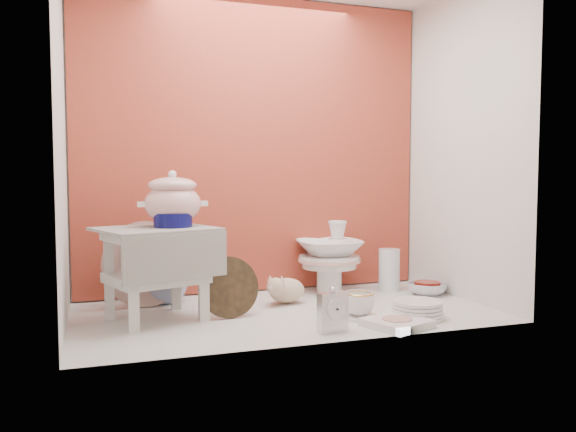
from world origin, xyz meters
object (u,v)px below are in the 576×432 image
plush_pig (287,290)px  mantel_clock (333,310)px  gold_rim_teacup (359,304)px  crystal_bowl (427,289)px  soup_tureen (173,198)px  dinner_plate_stack (417,309)px  blue_white_vase (163,276)px  porcelain_tower (329,257)px  step_stool (156,274)px  floral_platter (146,264)px

plush_pig → mantel_clock: bearing=-100.3°
gold_rim_teacup → crystal_bowl: 0.62m
soup_tureen → dinner_plate_stack: size_ratio=1.25×
blue_white_vase → dinner_plate_stack: 1.18m
mantel_clock → crystal_bowl: bearing=24.5°
porcelain_tower → mantel_clock: bearing=-111.8°
step_stool → plush_pig: (0.61, 0.12, -0.13)m
floral_platter → gold_rim_teacup: 0.98m
soup_tureen → floral_platter: 0.39m
step_stool → blue_white_vase: bearing=59.9°
mantel_clock → crystal_bowl: (0.73, 0.49, -0.06)m
floral_platter → gold_rim_teacup: floral_platter is taller
dinner_plate_stack → floral_platter: bearing=150.8°
soup_tureen → dinner_plate_stack: (0.96, -0.37, -0.46)m
soup_tureen → blue_white_vase: bearing=92.3°
blue_white_vase → mantel_clock: (0.55, -0.74, -0.04)m
mantel_clock → porcelain_tower: size_ratio=0.47×
plush_pig → dinner_plate_stack: plush_pig is taller
dinner_plate_stack → crystal_bowl: bearing=53.1°
plush_pig → porcelain_tower: 0.36m
porcelain_tower → blue_white_vase: bearing=177.1°
floral_platter → crystal_bowl: (1.36, -0.19, -0.17)m
soup_tureen → dinner_plate_stack: 1.13m
crystal_bowl → soup_tureen: bearing=-178.4°
step_stool → porcelain_tower: step_stool is taller
mantel_clock → dinner_plate_stack: bearing=2.0°
dinner_plate_stack → porcelain_tower: 0.65m
plush_pig → porcelain_tower: porcelain_tower is taller
crystal_bowl → step_stool: bearing=-176.6°
soup_tureen → crystal_bowl: bearing=1.6°
soup_tureen → plush_pig: bearing=7.5°
soup_tureen → gold_rim_teacup: 0.90m
blue_white_vase → dinner_plate_stack: size_ratio=1.11×
mantel_clock → plush_pig: (-0.01, 0.52, -0.02)m
floral_platter → gold_rim_teacup: size_ratio=3.11×
floral_platter → dinner_plate_stack: bearing=-29.2°
mantel_clock → gold_rim_teacup: (0.19, 0.17, -0.03)m
blue_white_vase → gold_rim_teacup: (0.74, -0.58, -0.06)m
soup_tureen → step_stool: bearing=-149.6°
floral_platter → crystal_bowl: bearing=-7.8°
soup_tureen → plush_pig: size_ratio=1.27×
dinner_plate_stack → porcelain_tower: (-0.14, 0.62, 0.15)m
step_stool → gold_rim_teacup: bearing=-35.7°
soup_tureen → blue_white_vase: 0.48m
crystal_bowl → dinner_plate_stack: bearing=-126.9°
step_stool → mantel_clock: size_ratio=2.54×
soup_tureen → blue_white_vase: size_ratio=1.13×
gold_rim_teacup → crystal_bowl: size_ratio=0.65×
porcelain_tower → gold_rim_teacup: bearing=-99.3°
dinner_plate_stack → step_stool: bearing=162.7°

